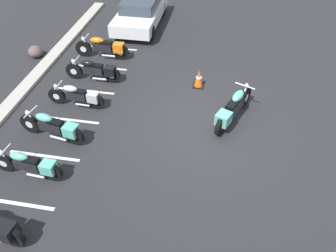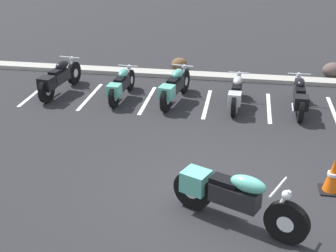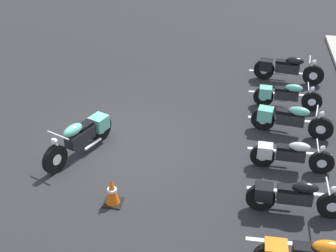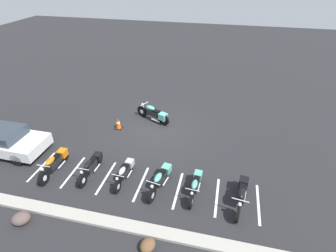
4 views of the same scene
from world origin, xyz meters
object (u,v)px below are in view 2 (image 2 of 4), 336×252
parked_bike_1 (121,85)px  parked_bike_4 (299,96)px  traffic_cone (333,176)px  landscape_rock_0 (179,64)px  parked_bike_3 (236,93)px  motorcycle_teal_featured (231,195)px  parked_bike_2 (174,87)px  parked_bike_0 (58,78)px  landscape_rock_1 (333,70)px

parked_bike_1 → parked_bike_4: size_ratio=0.95×
traffic_cone → parked_bike_1: bearing=142.1°
parked_bike_4 → landscape_rock_0: parked_bike_4 is taller
parked_bike_3 → traffic_cone: size_ratio=2.99×
motorcycle_teal_featured → parked_bike_1: (-3.19, 5.10, -0.08)m
parked_bike_2 → parked_bike_4: (3.22, -0.11, -0.02)m
parked_bike_0 → parked_bike_2: bearing=-84.5°
parked_bike_2 → traffic_cone: size_ratio=3.27×
landscape_rock_1 → parked_bike_1: bearing=-153.7°
motorcycle_teal_featured → landscape_rock_1: size_ratio=3.41×
parked_bike_3 → parked_bike_4: bearing=-88.2°
parked_bike_1 → landscape_rock_0: parked_bike_1 is taller
traffic_cone → parked_bike_2: bearing=132.1°
parked_bike_0 → parked_bike_4: 6.51m
parked_bike_4 → traffic_cone: (0.29, -3.77, -0.13)m
landscape_rock_1 → parked_bike_2: bearing=-146.8°
parked_bike_4 → landscape_rock_0: bearing=50.5°
parked_bike_2 → parked_bike_4: size_ratio=1.03×
parked_bike_3 → landscape_rock_1: (2.86, 3.03, -0.18)m
motorcycle_teal_featured → parked_bike_2: size_ratio=1.03×
parked_bike_3 → landscape_rock_0: bearing=35.8°
landscape_rock_1 → traffic_cone: bearing=-98.2°
parked_bike_4 → traffic_cone: size_ratio=3.18×
motorcycle_teal_featured → parked_bike_1: 6.02m
parked_bike_0 → parked_bike_1: (1.83, -0.12, -0.05)m
parked_bike_0 → parked_bike_3: parked_bike_0 is taller
parked_bike_1 → landscape_rock_1: size_ratio=3.05×
parked_bike_3 → parked_bike_4: (1.59, -0.03, 0.03)m
motorcycle_teal_featured → landscape_rock_0: (-2.02, 7.99, -0.30)m
parked_bike_2 → parked_bike_3: (1.63, -0.09, -0.04)m
motorcycle_teal_featured → parked_bike_2: motorcycle_teal_featured is taller
parked_bike_0 → parked_bike_1: bearing=-86.3°
traffic_cone → motorcycle_teal_featured: bearing=-145.4°
parked_bike_4 → landscape_rock_1: 3.32m
motorcycle_teal_featured → parked_bike_4: motorcycle_teal_featured is taller
parked_bike_3 → parked_bike_0: bearing=90.4°
motorcycle_teal_featured → parked_bike_3: size_ratio=1.13×
parked_bike_2 → landscape_rock_1: (4.49, 2.94, -0.22)m
parked_bike_1 → traffic_cone: bearing=-124.3°
landscape_rock_1 → landscape_rock_0: bearing=-179.3°
landscape_rock_0 → parked_bike_4: bearing=-40.4°
motorcycle_teal_featured → traffic_cone: size_ratio=3.38×
parked_bike_4 → landscape_rock_0: 4.62m
parked_bike_0 → parked_bike_2: 3.29m
parked_bike_2 → parked_bike_3: bearing=-83.0°
landscape_rock_1 → parked_bike_4: bearing=-112.7°
parked_bike_3 → landscape_rock_1: size_ratio=3.01×
parked_bike_1 → parked_bike_2: bearing=-86.1°
motorcycle_teal_featured → parked_bike_3: (-0.09, 5.02, -0.09)m
landscape_rock_0 → landscape_rock_1: bearing=0.7°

